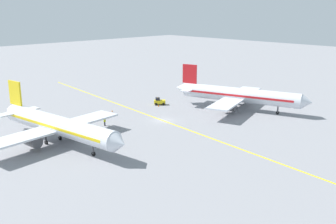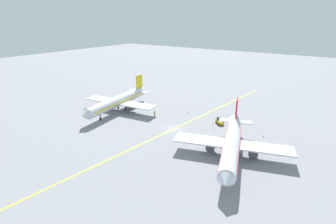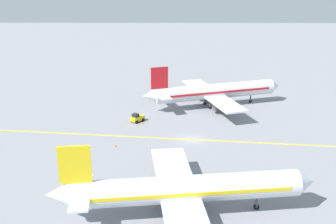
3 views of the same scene
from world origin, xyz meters
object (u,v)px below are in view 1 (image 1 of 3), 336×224
Objects in this scene: traffic_cone_by_wingtip at (112,111)px; traffic_cone_near_nose at (158,106)px; airplane_at_gate at (238,95)px; traffic_cone_mid_apron at (200,97)px; ground_crew_worker at (105,122)px; baggage_tug_white at (159,101)px; airplane_adjacent_stand at (57,125)px.

traffic_cone_near_nose is at bearing 160.38° from traffic_cone_by_wingtip.
traffic_cone_by_wingtip is (24.22, -20.55, -3.43)m from airplane_at_gate.
traffic_cone_mid_apron is at bearing 170.08° from traffic_cone_by_wingtip.
ground_crew_worker is (32.47, -12.11, -2.80)m from airplane_at_gate.
traffic_cone_near_nose is at bearing -2.15° from traffic_cone_mid_apron.
airplane_at_gate is at bearing 121.60° from baggage_tug_white.
baggage_tug_white is 2.09m from traffic_cone_near_nose.
airplane_at_gate and airplane_adjacent_stand have the same top height.
baggage_tug_white reaches higher than ground_crew_worker.
ground_crew_worker reaches higher than traffic_cone_mid_apron.
ground_crew_worker is at bearing 5.77° from traffic_cone_mid_apron.
airplane_at_gate is 16.44m from traffic_cone_mid_apron.
traffic_cone_near_nose is (12.36, -16.32, -3.43)m from airplane_at_gate.
traffic_cone_mid_apron is (-15.69, 0.59, 0.00)m from traffic_cone_near_nose.
baggage_tug_white is 5.91× the size of traffic_cone_mid_apron.
airplane_adjacent_stand is 36.23m from baggage_tug_white.
airplane_at_gate reaches higher than traffic_cone_mid_apron.
ground_crew_worker reaches higher than traffic_cone_near_nose.
airplane_at_gate is 20.76m from traffic_cone_near_nose.
airplane_adjacent_stand reaches higher than baggage_tug_white.
baggage_tug_white reaches higher than traffic_cone_mid_apron.
traffic_cone_by_wingtip is at bearing -134.36° from ground_crew_worker.
ground_crew_worker is 3.05× the size of traffic_cone_near_nose.
airplane_adjacent_stand is 64.60× the size of traffic_cone_by_wingtip.
airplane_adjacent_stand reaches higher than traffic_cone_near_nose.
traffic_cone_mid_apron and traffic_cone_by_wingtip have the same top height.
ground_crew_worker is 35.99m from traffic_cone_mid_apron.
ground_crew_worker is at bearing -20.46° from airplane_at_gate.
baggage_tug_white is at bearing -165.73° from ground_crew_worker.
ground_crew_worker is 20.56m from traffic_cone_near_nose.
traffic_cone_by_wingtip is (13.38, -2.93, -0.63)m from baggage_tug_white.
ground_crew_worker is (21.63, 5.50, 0.01)m from baggage_tug_white.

